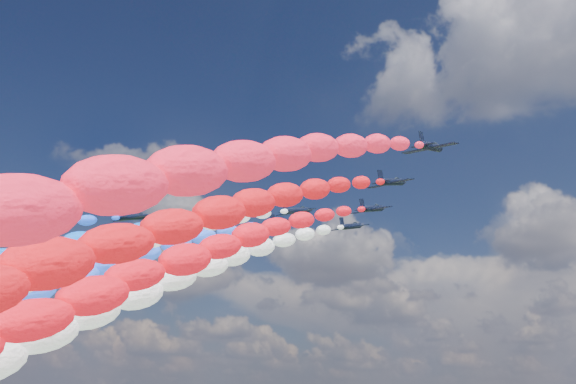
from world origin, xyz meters
The scene contains 14 objects.
jet_0 centered at (-31.93, -4.98, 108.43)m, with size 8.14×10.91×2.40m, color black, non-canonical shape.
jet_1 centered at (-21.37, 5.64, 108.43)m, with size 8.14×10.91×2.40m, color black, non-canonical shape.
jet_2 centered at (-9.57, 16.30, 108.43)m, with size 8.14×10.91×2.40m, color black, non-canonical shape.
trail_2 centered at (-9.57, -33.04, 88.09)m, with size 5.81×95.56×44.12m, color #2657FF, non-canonical shape.
jet_3 centered at (-1.78, 9.84, 108.43)m, with size 8.14×10.91×2.40m, color black, non-canonical shape.
trail_3 centered at (-1.78, -39.50, 88.09)m, with size 5.81×95.56×44.12m, color silver, non-canonical shape.
jet_4 centered at (1.19, 26.25, 108.43)m, with size 8.14×10.91×2.40m, color black, non-canonical shape.
trail_4 centered at (1.19, -23.09, 88.09)m, with size 5.81×95.56×44.12m, color white, non-canonical shape.
jet_5 centered at (11.11, 16.84, 108.43)m, with size 8.14×10.91×2.40m, color black, non-canonical shape.
trail_5 centered at (11.11, -32.50, 88.09)m, with size 5.81×95.56×44.12m, color red, non-canonical shape.
jet_6 centered at (21.42, 4.20, 108.43)m, with size 8.14×10.91×2.40m, color black, non-canonical shape.
trail_6 centered at (21.42, -45.14, 88.09)m, with size 5.81×95.56×44.12m, color red, non-canonical shape.
jet_7 centered at (33.48, -7.46, 108.43)m, with size 8.14×10.91×2.40m, color black, non-canonical shape.
trail_7 centered at (33.48, -56.80, 88.09)m, with size 5.81×95.56×44.12m, color red, non-canonical shape.
Camera 1 is at (68.41, -96.99, 71.31)m, focal length 42.23 mm.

